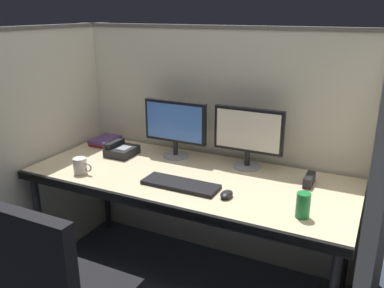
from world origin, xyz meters
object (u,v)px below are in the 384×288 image
red_stapler (309,180)px  keyboard_main (181,184)px  desk (187,184)px  soda_can (303,205)px  coffee_mug (81,166)px  monitor_left (175,125)px  book_stack (105,141)px  monitor_right (248,134)px  computer_mouse (227,194)px  desk_phone (121,150)px

red_stapler → keyboard_main: bearing=-151.8°
desk → soda_can: 0.74m
soda_can → coffee_mug: (-1.29, -0.04, -0.01)m
desk → monitor_left: 0.43m
desk → book_stack: book_stack is taller
keyboard_main → coffee_mug: 0.62m
desk → red_stapler: red_stapler is taller
keyboard_main → soda_can: 0.68m
monitor_left → keyboard_main: 0.52m
monitor_left → red_stapler: monitor_left is taller
coffee_mug → book_stack: 0.56m
soda_can → keyboard_main: bearing=175.3°
desk → book_stack: size_ratio=8.59×
desk → soda_can: soda_can is taller
desk → soda_can: size_ratio=15.57×
monitor_right → keyboard_main: size_ratio=1.00×
monitor_right → soda_can: 0.67m
book_stack → keyboard_main: bearing=-26.5°
monitor_left → red_stapler: (0.88, -0.07, -0.19)m
book_stack → desk: bearing=-18.8°
keyboard_main → coffee_mug: coffee_mug is taller
desk → red_stapler: bearing=16.5°
computer_mouse → desk_phone: bearing=161.6°
desk → monitor_right: bearing=47.6°
keyboard_main → desk_phone: (-0.59, 0.27, 0.02)m
desk → keyboard_main: size_ratio=4.42×
monitor_right → keyboard_main: monitor_right is taller
keyboard_main → coffee_mug: bearing=-171.1°
soda_can → red_stapler: (-0.04, 0.39, -0.03)m
keyboard_main → red_stapler: 0.71m
computer_mouse → red_stapler: (0.35, 0.35, 0.01)m
monitor_left → keyboard_main: monitor_left is taller
computer_mouse → desk: bearing=152.8°
soda_can → book_stack: soda_can is taller
computer_mouse → red_stapler: size_ratio=0.64×
red_stapler → book_stack: 1.46m
desk → coffee_mug: bearing=-157.8°
monitor_right → soda_can: monitor_right is taller
desk → coffee_mug: (-0.59, -0.24, 0.10)m
monitor_left → desk_phone: monitor_left is taller
coffee_mug → monitor_right: bearing=31.9°
desk → keyboard_main: keyboard_main is taller
red_stapler → coffee_mug: coffee_mug is taller
monitor_left → book_stack: (-0.58, 0.01, -0.19)m
keyboard_main → computer_mouse: (0.28, -0.02, 0.01)m
red_stapler → desk_phone: bearing=-176.9°
keyboard_main → computer_mouse: computer_mouse is taller
keyboard_main → desk: bearing=102.1°
desk → book_stack: 0.85m
monitor_right → book_stack: (-1.07, -0.02, -0.19)m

